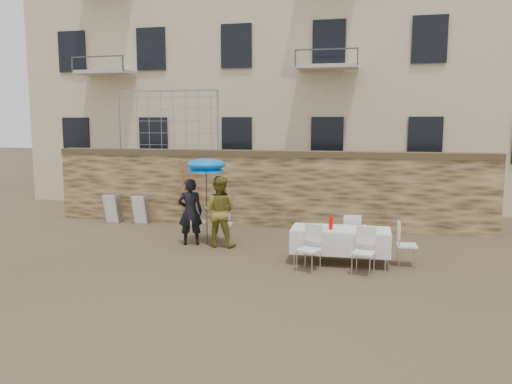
% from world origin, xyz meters
% --- Properties ---
extents(ground, '(80.00, 80.00, 0.00)m').
position_xyz_m(ground, '(0.00, 0.00, 0.00)').
color(ground, brown).
rests_on(ground, ground).
extents(stone_wall, '(13.00, 0.50, 2.20)m').
position_xyz_m(stone_wall, '(0.00, 5.00, 1.10)').
color(stone_wall, olive).
rests_on(stone_wall, ground).
extents(apartment_building, '(20.00, 8.00, 15.00)m').
position_xyz_m(apartment_building, '(0.00, 12.00, 7.50)').
color(apartment_building, '#C3B38D').
rests_on(apartment_building, ground).
extents(chain_link_fence, '(3.20, 0.06, 1.80)m').
position_xyz_m(chain_link_fence, '(-3.00, 5.00, 3.10)').
color(chain_link_fence, gray).
rests_on(chain_link_fence, stone_wall).
extents(man_suit, '(0.70, 0.57, 1.67)m').
position_xyz_m(man_suit, '(-1.30, 2.27, 0.84)').
color(man_suit, black).
rests_on(man_suit, ground).
extents(woman_dress, '(0.87, 0.69, 1.76)m').
position_xyz_m(woman_dress, '(-0.55, 2.27, 0.88)').
color(woman_dress, '#A99933').
rests_on(woman_dress, ground).
extents(umbrella, '(1.00, 1.00, 2.07)m').
position_xyz_m(umbrella, '(-0.90, 2.37, 1.96)').
color(umbrella, '#3F3F44').
rests_on(umbrella, ground).
extents(couple_chair_left, '(0.65, 0.65, 0.96)m').
position_xyz_m(couple_chair_left, '(-1.30, 2.82, 0.48)').
color(couple_chair_left, white).
rests_on(couple_chair_left, ground).
extents(couple_chair_right, '(0.55, 0.55, 0.96)m').
position_xyz_m(couple_chair_right, '(-0.60, 2.82, 0.48)').
color(couple_chair_right, white).
rests_on(couple_chair_right, ground).
extents(banquet_table, '(2.10, 0.85, 0.78)m').
position_xyz_m(banquet_table, '(2.46, 1.40, 0.73)').
color(banquet_table, white).
rests_on(banquet_table, ground).
extents(soda_bottle, '(0.09, 0.09, 0.26)m').
position_xyz_m(soda_bottle, '(2.26, 1.25, 0.91)').
color(soda_bottle, red).
rests_on(soda_bottle, banquet_table).
extents(table_chair_front_left, '(0.63, 0.63, 0.96)m').
position_xyz_m(table_chair_front_left, '(1.86, 0.65, 0.48)').
color(table_chair_front_left, white).
rests_on(table_chair_front_left, ground).
extents(table_chair_front_right, '(0.59, 0.59, 0.96)m').
position_xyz_m(table_chair_front_right, '(2.96, 0.65, 0.48)').
color(table_chair_front_right, white).
rests_on(table_chair_front_right, ground).
extents(table_chair_back, '(0.56, 0.56, 0.96)m').
position_xyz_m(table_chair_back, '(2.66, 2.20, 0.48)').
color(table_chair_back, white).
rests_on(table_chair_back, ground).
extents(table_chair_side, '(0.50, 0.50, 0.96)m').
position_xyz_m(table_chair_side, '(3.86, 1.50, 0.48)').
color(table_chair_side, white).
rests_on(table_chair_side, ground).
extents(chair_stack_left, '(0.46, 0.47, 0.92)m').
position_xyz_m(chair_stack_left, '(-4.58, 4.53, 0.46)').
color(chair_stack_left, white).
rests_on(chair_stack_left, ground).
extents(chair_stack_right, '(0.46, 0.40, 0.92)m').
position_xyz_m(chair_stack_right, '(-3.68, 4.53, 0.46)').
color(chair_stack_right, white).
rests_on(chair_stack_right, ground).
extents(wood_planks, '(0.70, 0.20, 2.00)m').
position_xyz_m(wood_planks, '(-2.08, 4.60, 1.00)').
color(wood_planks, '#A37749').
rests_on(wood_planks, ground).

